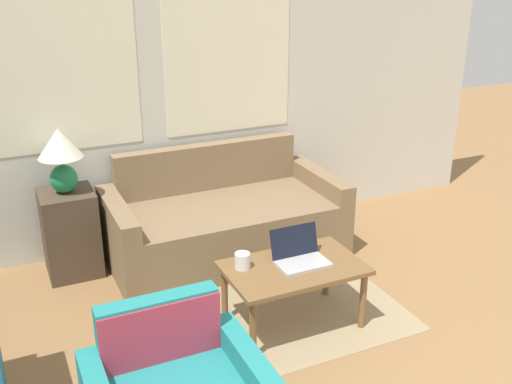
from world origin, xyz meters
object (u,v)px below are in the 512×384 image
table_lamp (61,153)px  laptop (300,255)px  cup_navy (242,261)px  couch (223,222)px  coffee_table (294,273)px

table_lamp → laptop: bearing=-46.1°
cup_navy → table_lamp: bearing=126.2°
couch → cup_navy: (-0.28, -1.05, 0.21)m
laptop → cup_navy: laptop is taller
couch → cup_navy: size_ratio=18.20×
couch → table_lamp: (-1.17, 0.17, 0.70)m
coffee_table → laptop: (0.06, 0.03, 0.10)m
laptop → cup_navy: (-0.37, 0.09, 0.00)m
couch → table_lamp: size_ratio=3.80×
couch → coffee_table: (0.03, -1.16, 0.11)m
coffee_table → laptop: 0.12m
laptop → cup_navy: 0.38m
laptop → cup_navy: size_ratio=3.27×
laptop → cup_navy: bearing=166.7°
table_lamp → coffee_table: bearing=-48.0°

